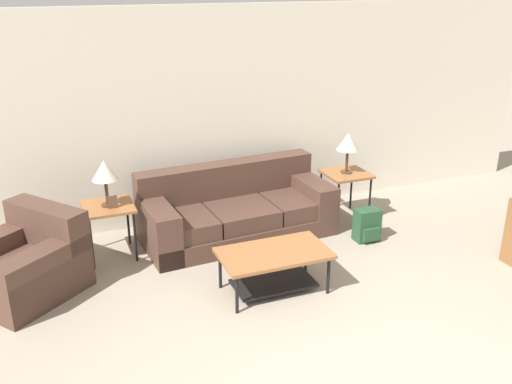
{
  "coord_description": "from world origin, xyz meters",
  "views": [
    {
      "loc": [
        -2.11,
        -2.43,
        2.93
      ],
      "look_at": [
        -0.08,
        2.7,
        0.8
      ],
      "focal_mm": 40.0,
      "sensor_mm": 36.0,
      "label": 1
    }
  ],
  "objects_px": {
    "armchair": "(26,265)",
    "side_table_right": "(346,177)",
    "coffee_table": "(274,262)",
    "table_lamp_left": "(104,171)",
    "side_table_left": "(108,211)",
    "couch": "(236,212)",
    "backpack": "(367,225)",
    "table_lamp_right": "(348,143)"
  },
  "relations": [
    {
      "from": "side_table_left",
      "to": "table_lamp_left",
      "type": "xyz_separation_m",
      "value": [
        0.0,
        -0.0,
        0.45
      ]
    },
    {
      "from": "couch",
      "to": "table_lamp_right",
      "type": "xyz_separation_m",
      "value": [
        1.46,
        -0.0,
        0.69
      ]
    },
    {
      "from": "side_table_left",
      "to": "couch",
      "type": "bearing_deg",
      "value": 0.03
    },
    {
      "from": "table_lamp_left",
      "to": "armchair",
      "type": "bearing_deg",
      "value": -152.32
    },
    {
      "from": "couch",
      "to": "backpack",
      "type": "relative_size",
      "value": 5.91
    },
    {
      "from": "coffee_table",
      "to": "table_lamp_left",
      "type": "bearing_deg",
      "value": 135.68
    },
    {
      "from": "couch",
      "to": "coffee_table",
      "type": "height_order",
      "value": "couch"
    },
    {
      "from": "couch",
      "to": "table_lamp_right",
      "type": "bearing_deg",
      "value": -0.03
    },
    {
      "from": "couch",
      "to": "side_table_left",
      "type": "bearing_deg",
      "value": -179.97
    },
    {
      "from": "table_lamp_right",
      "to": "coffee_table",
      "type": "bearing_deg",
      "value": -139.33
    },
    {
      "from": "side_table_right",
      "to": "table_lamp_right",
      "type": "distance_m",
      "value": 0.45
    },
    {
      "from": "armchair",
      "to": "side_table_right",
      "type": "bearing_deg",
      "value": 6.92
    },
    {
      "from": "armchair",
      "to": "side_table_right",
      "type": "relative_size",
      "value": 2.23
    },
    {
      "from": "couch",
      "to": "armchair",
      "type": "xyz_separation_m",
      "value": [
        -2.33,
        -0.46,
        -0.01
      ]
    },
    {
      "from": "table_lamp_right",
      "to": "backpack",
      "type": "xyz_separation_m",
      "value": [
        -0.1,
        -0.69,
        -0.8
      ]
    },
    {
      "from": "side_table_left",
      "to": "side_table_right",
      "type": "height_order",
      "value": "same"
    },
    {
      "from": "couch",
      "to": "side_table_right",
      "type": "distance_m",
      "value": 1.48
    },
    {
      "from": "table_lamp_right",
      "to": "backpack",
      "type": "height_order",
      "value": "table_lamp_right"
    },
    {
      "from": "armchair",
      "to": "couch",
      "type": "bearing_deg",
      "value": 11.19
    },
    {
      "from": "couch",
      "to": "table_lamp_right",
      "type": "relative_size",
      "value": 4.47
    },
    {
      "from": "coffee_table",
      "to": "side_table_left",
      "type": "bearing_deg",
      "value": 135.68
    },
    {
      "from": "backpack",
      "to": "table_lamp_right",
      "type": "bearing_deg",
      "value": 82.18
    },
    {
      "from": "side_table_right",
      "to": "table_lamp_left",
      "type": "bearing_deg",
      "value": -180.0
    },
    {
      "from": "side_table_left",
      "to": "table_lamp_right",
      "type": "xyz_separation_m",
      "value": [
        2.92,
        -0.0,
        0.45
      ]
    },
    {
      "from": "side_table_right",
      "to": "table_lamp_right",
      "type": "relative_size",
      "value": 1.18
    },
    {
      "from": "table_lamp_left",
      "to": "backpack",
      "type": "xyz_separation_m",
      "value": [
        2.82,
        -0.69,
        -0.8
      ]
    },
    {
      "from": "coffee_table",
      "to": "table_lamp_right",
      "type": "bearing_deg",
      "value": 40.67
    },
    {
      "from": "coffee_table",
      "to": "side_table_right",
      "type": "distance_m",
      "value": 2.06
    },
    {
      "from": "coffee_table",
      "to": "backpack",
      "type": "height_order",
      "value": "coffee_table"
    },
    {
      "from": "coffee_table",
      "to": "table_lamp_left",
      "type": "xyz_separation_m",
      "value": [
        -1.36,
        1.33,
        0.67
      ]
    },
    {
      "from": "backpack",
      "to": "side_table_right",
      "type": "bearing_deg",
      "value": 82.18
    },
    {
      "from": "couch",
      "to": "backpack",
      "type": "bearing_deg",
      "value": -26.92
    },
    {
      "from": "table_lamp_left",
      "to": "backpack",
      "type": "relative_size",
      "value": 1.32
    },
    {
      "from": "table_lamp_left",
      "to": "backpack",
      "type": "distance_m",
      "value": 3.01
    },
    {
      "from": "side_table_left",
      "to": "coffee_table",
      "type": "bearing_deg",
      "value": -44.32
    },
    {
      "from": "side_table_left",
      "to": "side_table_right",
      "type": "distance_m",
      "value": 2.92
    },
    {
      "from": "table_lamp_left",
      "to": "backpack",
      "type": "bearing_deg",
      "value": -13.8
    },
    {
      "from": "backpack",
      "to": "side_table_left",
      "type": "bearing_deg",
      "value": 166.2
    },
    {
      "from": "side_table_right",
      "to": "couch",
      "type": "bearing_deg",
      "value": 179.97
    },
    {
      "from": "side_table_left",
      "to": "backpack",
      "type": "xyz_separation_m",
      "value": [
        2.82,
        -0.69,
        -0.35
      ]
    },
    {
      "from": "couch",
      "to": "table_lamp_right",
      "type": "distance_m",
      "value": 1.62
    },
    {
      "from": "side_table_left",
      "to": "backpack",
      "type": "relative_size",
      "value": 1.56
    }
  ]
}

